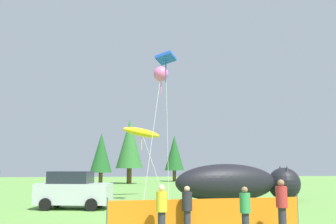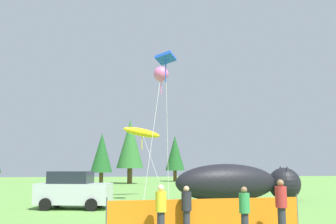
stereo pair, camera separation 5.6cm
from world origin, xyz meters
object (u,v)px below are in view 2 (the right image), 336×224
(inflatable_cat, at_px, (237,184))
(kite_pink_octopus, at_px, (161,74))
(spectator_in_yellow_shirt, at_px, (281,204))
(spectator_in_black_shirt, at_px, (245,209))
(spectator_in_blue_shirt, at_px, (186,207))
(spectator_in_green_shirt, at_px, (161,208))
(kite_blue_box, at_px, (166,61))
(parked_car, at_px, (73,190))
(folding_chair, at_px, (252,208))
(kite_yellow_hero, at_px, (142,133))

(inflatable_cat, height_order, kite_pink_octopus, kite_pink_octopus)
(spectator_in_yellow_shirt, height_order, spectator_in_black_shirt, spectator_in_yellow_shirt)
(spectator_in_blue_shirt, bearing_deg, spectator_in_yellow_shirt, -6.43)
(spectator_in_green_shirt, relative_size, kite_blue_box, 0.20)
(inflatable_cat, bearing_deg, spectator_in_green_shirt, -125.25)
(spectator_in_black_shirt, xyz_separation_m, kite_pink_octopus, (-1.60, 10.67, 7.10))
(inflatable_cat, xyz_separation_m, spectator_in_green_shirt, (-6.24, -11.37, -0.19))
(inflatable_cat, distance_m, kite_pink_octopus, 8.65)
(parked_car, xyz_separation_m, kite_pink_octopus, (4.93, 1.89, 7.00))
(spectator_in_black_shirt, distance_m, kite_pink_octopus, 12.92)
(folding_chair, distance_m, inflatable_cat, 8.53)
(spectator_in_yellow_shirt, relative_size, kite_blue_box, 0.22)
(folding_chair, bearing_deg, spectator_in_yellow_shirt, 179.98)
(kite_yellow_hero, bearing_deg, spectator_in_green_shirt, -90.92)
(inflatable_cat, bearing_deg, spectator_in_blue_shirt, -122.42)
(spectator_in_black_shirt, distance_m, kite_blue_box, 9.95)
(spectator_in_black_shirt, bearing_deg, kite_pink_octopus, 98.54)
(kite_pink_octopus, bearing_deg, spectator_in_blue_shirt, -90.99)
(parked_car, height_order, kite_blue_box, kite_blue_box)
(folding_chair, distance_m, kite_yellow_hero, 13.70)
(spectator_in_green_shirt, bearing_deg, folding_chair, 36.39)
(parked_car, bearing_deg, inflatable_cat, 27.87)
(inflatable_cat, height_order, spectator_in_blue_shirt, inflatable_cat)
(inflatable_cat, bearing_deg, kite_pink_octopus, -174.30)
(spectator_in_blue_shirt, relative_size, kite_pink_octopus, 0.19)
(kite_pink_octopus, xyz_separation_m, kite_yellow_hero, (-0.86, 5.26, -3.24))
(spectator_in_black_shirt, bearing_deg, kite_yellow_hero, 98.78)
(parked_car, height_order, kite_yellow_hero, kite_yellow_hero)
(spectator_in_yellow_shirt, xyz_separation_m, kite_blue_box, (-3.25, 6.44, 6.79))
(spectator_in_blue_shirt, height_order, spectator_in_black_shirt, spectator_in_black_shirt)
(kite_yellow_hero, bearing_deg, spectator_in_blue_shirt, -87.38)
(folding_chair, height_order, kite_blue_box, kite_blue_box)
(spectator_in_blue_shirt, xyz_separation_m, kite_yellow_hero, (-0.69, 15.05, 3.87))
(folding_chair, height_order, inflatable_cat, inflatable_cat)
(spectator_in_blue_shirt, bearing_deg, spectator_in_black_shirt, -26.34)
(folding_chair, relative_size, inflatable_cat, 0.10)
(inflatable_cat, distance_m, spectator_in_yellow_shirt, 11.46)
(spectator_in_blue_shirt, distance_m, kite_pink_octopus, 12.10)
(parked_car, relative_size, spectator_in_green_shirt, 2.47)
(folding_chair, height_order, spectator_in_black_shirt, spectator_in_black_shirt)
(inflatable_cat, xyz_separation_m, spectator_in_black_shirt, (-3.53, -11.78, -0.23))
(parked_car, xyz_separation_m, kite_yellow_hero, (4.07, 7.14, 3.76))
(kite_blue_box, bearing_deg, spectator_in_blue_shirt, -90.15)
(folding_chair, height_order, spectator_in_blue_shirt, spectator_in_blue_shirt)
(parked_car, xyz_separation_m, folding_chair, (8.04, -5.27, -0.48))
(spectator_in_blue_shirt, height_order, kite_blue_box, kite_blue_box)
(inflatable_cat, relative_size, spectator_in_black_shirt, 5.42)
(spectator_in_blue_shirt, bearing_deg, kite_blue_box, 89.85)
(spectator_in_blue_shirt, bearing_deg, folding_chair, 38.87)
(kite_pink_octopus, height_order, kite_yellow_hero, kite_pink_octopus)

